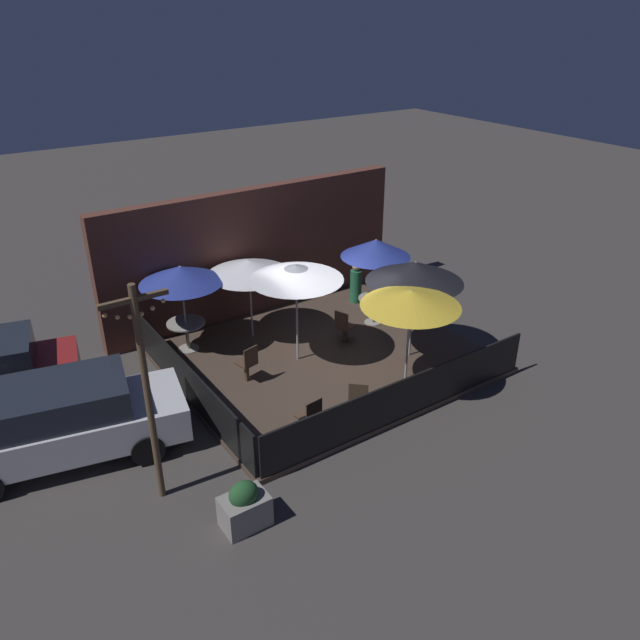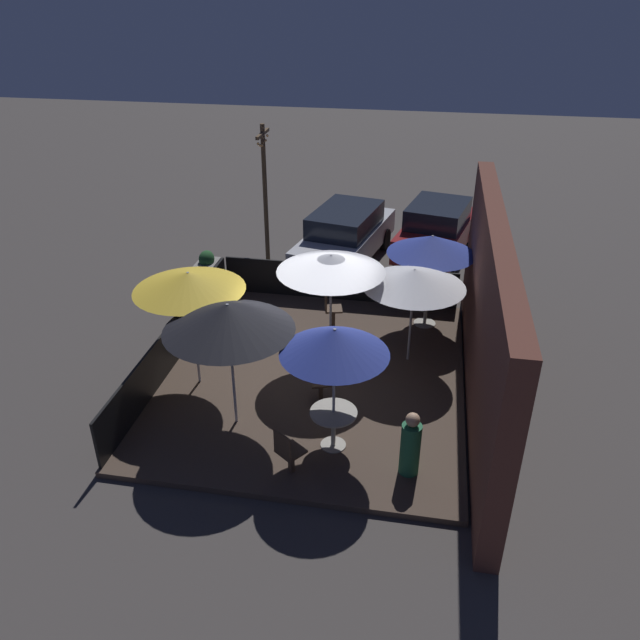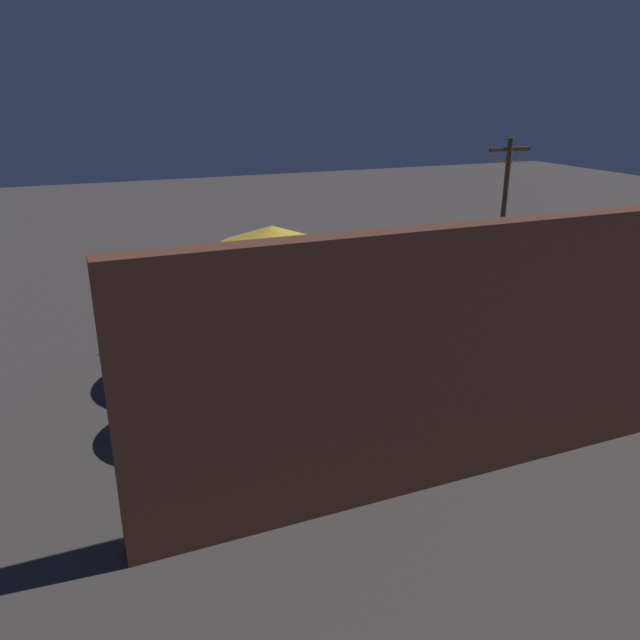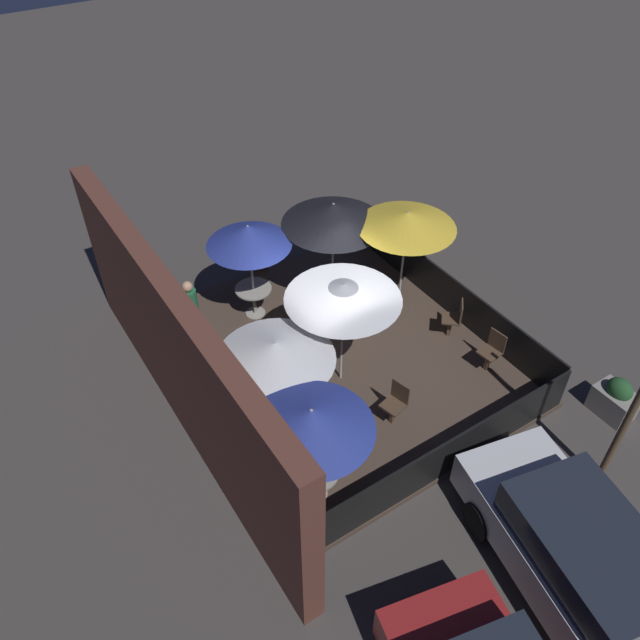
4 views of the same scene
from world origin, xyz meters
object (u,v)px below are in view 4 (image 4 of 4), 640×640
patio_umbrella_4 (407,220)px  patio_umbrella_5 (275,351)px  patio_chair_0 (303,322)px  parked_car_0 (584,564)px  patio_umbrella_3 (333,214)px  patio_chair_2 (260,269)px  dining_table_0 (312,474)px  patio_umbrella_2 (343,291)px  patio_chair_3 (454,318)px  patio_umbrella_1 (248,235)px  patio_umbrella_0 (312,419)px  planter_box (615,399)px  patio_chair_4 (492,350)px  patio_chair_1 (396,402)px  patron_0 (191,306)px  dining_table_1 (254,294)px

patio_umbrella_4 → patio_umbrella_5: patio_umbrella_4 is taller
patio_umbrella_4 → patio_chair_0: bearing=86.6°
patio_umbrella_5 → parked_car_0: 5.77m
patio_umbrella_3 → patio_chair_2: (1.20, 1.27, -1.73)m
dining_table_0 → patio_umbrella_2: bearing=-44.3°
patio_chair_3 → patio_umbrella_1: bearing=-0.0°
patio_umbrella_0 → planter_box: patio_umbrella_0 is taller
patio_umbrella_3 → patio_chair_2: 2.46m
patio_umbrella_3 → patio_chair_0: (-0.97, 1.41, -1.73)m
patio_umbrella_3 → patio_chair_3: (-2.65, -1.41, -1.71)m
dining_table_0 → patio_chair_4: patio_chair_4 is taller
patio_umbrella_4 → patio_umbrella_1: bearing=63.8°
patio_chair_3 → patio_umbrella_5: bearing=43.4°
patio_umbrella_0 → patio_chair_0: bearing=-29.5°
patio_chair_3 → planter_box: size_ratio=1.03×
patio_chair_1 → patron_0: 5.09m
dining_table_1 → patio_umbrella_4: bearing=-116.2°
patio_umbrella_2 → patron_0: bearing=30.3°
patio_umbrella_1 → patio_umbrella_5: size_ratio=1.11×
dining_table_1 → patio_chair_3: size_ratio=0.89×
patio_umbrella_5 → patio_chair_0: bearing=-42.8°
patio_umbrella_5 → patio_chair_2: bearing=-24.3°
patio_chair_2 → patio_chair_4: size_ratio=0.97×
patio_chair_2 → planter_box: (-7.15, -3.88, -0.21)m
patio_umbrella_3 → patio_umbrella_0: bearing=142.7°
patio_umbrella_4 → dining_table_1: 3.76m
patio_umbrella_4 → patio_umbrella_0: bearing=126.1°
patio_umbrella_3 → dining_table_1: patio_umbrella_3 is taller
patio_umbrella_0 → planter_box: size_ratio=2.47×
patio_umbrella_1 → patio_umbrella_4: 3.36m
patio_umbrella_1 → patio_umbrella_4: (-1.49, -3.02, 0.13)m
patio_umbrella_1 → planter_box: bearing=-144.5°
patio_umbrella_1 → planter_box: (-6.32, -4.51, -1.87)m
patio_chair_1 → patron_0: patron_0 is taller
dining_table_0 → patio_umbrella_4: bearing=-53.9°
dining_table_1 → patio_chair_3: bearing=-132.4°
parked_car_0 → dining_table_1: bearing=18.6°
dining_table_0 → patio_chair_0: (3.42, -1.93, -0.11)m
patio_chair_1 → patio_umbrella_3: bearing=-120.3°
patio_umbrella_3 → patio_chair_3: patio_umbrella_3 is taller
dining_table_0 → patio_chair_0: patio_chair_0 is taller
patio_umbrella_3 → patio_umbrella_4: patio_umbrella_3 is taller
patio_umbrella_5 → patio_chair_2: patio_umbrella_5 is taller
patio_umbrella_1 → patron_0: 2.14m
patio_chair_1 → patio_chair_3: same height
dining_table_0 → patio_chair_1: bearing=-76.3°
dining_table_0 → patio_chair_0: bearing=-29.5°
dining_table_0 → patio_chair_3: patio_chair_3 is taller
patio_umbrella_2 → patron_0: 4.06m
patio_umbrella_2 → parked_car_0: patio_umbrella_2 is taller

